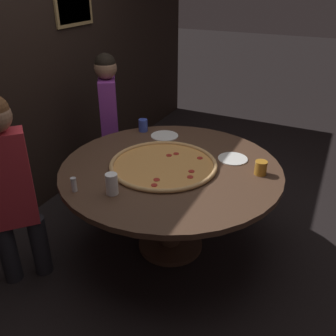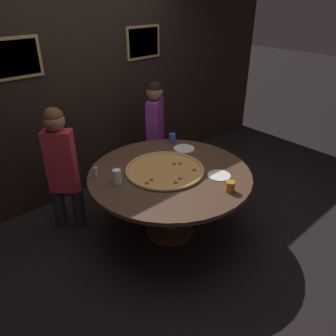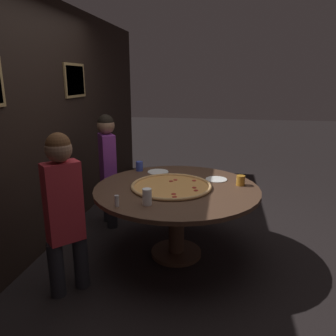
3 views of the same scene
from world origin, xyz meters
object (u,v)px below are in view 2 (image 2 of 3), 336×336
(dining_table, at_px, (170,183))
(diner_far_right, at_px, (155,128))
(diner_side_left, at_px, (61,164))
(white_plate_far_back, at_px, (184,148))
(white_plate_beside_cup, at_px, (219,175))
(drink_cup_near_left, at_px, (230,186))
(condiment_shaker, at_px, (96,172))
(drink_cup_far_left, at_px, (172,138))
(drink_cup_beside_pizza, at_px, (117,177))
(giant_pizza, at_px, (165,170))

(dining_table, xyz_separation_m, diner_far_right, (0.60, 0.93, 0.17))
(diner_side_left, bearing_deg, white_plate_far_back, -159.84)
(white_plate_beside_cup, xyz_separation_m, diner_far_right, (0.29, 1.31, 0.04))
(drink_cup_near_left, relative_size, white_plate_beside_cup, 0.44)
(condiment_shaker, bearing_deg, drink_cup_far_left, 4.96)
(dining_table, relative_size, condiment_shaker, 16.77)
(white_plate_far_back, height_order, white_plate_beside_cup, same)
(drink_cup_beside_pizza, xyz_separation_m, diner_side_left, (-0.25, 0.63, -0.03))
(white_plate_far_back, bearing_deg, diner_side_left, 157.22)
(condiment_shaker, bearing_deg, giant_pizza, -33.00)
(giant_pizza, height_order, white_plate_beside_cup, giant_pizza)
(diner_far_right, bearing_deg, dining_table, 24.63)
(drink_cup_beside_pizza, bearing_deg, dining_table, -19.41)
(drink_cup_beside_pizza, relative_size, diner_far_right, 0.10)
(white_plate_far_back, bearing_deg, drink_cup_beside_pizza, -173.63)
(drink_cup_far_left, distance_m, condiment_shaker, 1.10)
(drink_cup_far_left, height_order, white_plate_beside_cup, drink_cup_far_left)
(giant_pizza, bearing_deg, diner_far_right, 54.97)
(diner_side_left, bearing_deg, white_plate_beside_cup, 174.78)
(white_plate_far_back, relative_size, white_plate_beside_cup, 1.05)
(drink_cup_beside_pizza, height_order, white_plate_far_back, drink_cup_beside_pizza)
(condiment_shaker, bearing_deg, diner_side_left, 113.11)
(drink_cup_near_left, bearing_deg, condiment_shaker, 125.86)
(condiment_shaker, height_order, diner_side_left, diner_side_left)
(diner_side_left, bearing_deg, condiment_shaker, 156.04)
(drink_cup_far_left, bearing_deg, diner_side_left, 166.83)
(drink_cup_near_left, relative_size, white_plate_far_back, 0.42)
(dining_table, height_order, drink_cup_far_left, drink_cup_far_left)
(dining_table, relative_size, drink_cup_near_left, 16.22)
(drink_cup_beside_pizza, distance_m, white_plate_beside_cup, 0.99)
(drink_cup_near_left, bearing_deg, white_plate_far_back, 70.50)
(giant_pizza, xyz_separation_m, drink_cup_near_left, (0.18, -0.67, 0.04))
(dining_table, height_order, diner_side_left, diner_side_left)
(drink_cup_near_left, height_order, condiment_shaker, drink_cup_near_left)
(giant_pizza, relative_size, drink_cup_near_left, 7.93)
(condiment_shaker, xyz_separation_m, diner_side_left, (-0.17, 0.39, -0.01))
(white_plate_beside_cup, bearing_deg, drink_cup_far_left, 77.23)
(white_plate_far_back, bearing_deg, diner_far_right, 80.27)
(condiment_shaker, height_order, diner_far_right, diner_far_right)
(giant_pizza, xyz_separation_m, drink_cup_beside_pizza, (-0.49, 0.13, 0.06))
(diner_far_right, bearing_deg, white_plate_beside_cup, 44.93)
(giant_pizza, relative_size, drink_cup_far_left, 7.34)
(white_plate_far_back, distance_m, white_plate_beside_cup, 0.69)
(drink_cup_near_left, relative_size, condiment_shaker, 1.03)
(giant_pizza, bearing_deg, white_plate_beside_cup, -52.37)
(dining_table, xyz_separation_m, giant_pizza, (-0.02, 0.05, 0.14))
(drink_cup_far_left, relative_size, drink_cup_near_left, 1.08)
(drink_cup_beside_pizza, distance_m, drink_cup_far_left, 1.07)
(dining_table, distance_m, drink_cup_beside_pizza, 0.57)
(drink_cup_far_left, xyz_separation_m, white_plate_beside_cup, (-0.20, -0.89, -0.05))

